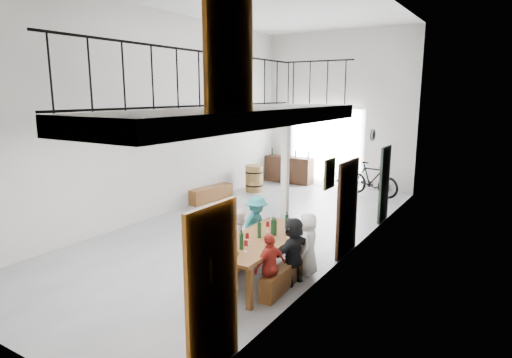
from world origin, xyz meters
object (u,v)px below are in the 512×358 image
Objects in this scene: tasting_table at (261,242)px; bicycle_near at (340,179)px; oak_barrel at (254,178)px; serving_counter at (289,170)px; host_standing at (220,269)px; side_bench at (211,194)px; bench_inner at (231,257)px.

bicycle_near is (-1.40, 7.70, -0.29)m from tasting_table.
oak_barrel is at bearing 145.56° from bicycle_near.
serving_counter is 1.15× the size of host_standing.
host_standing reaches higher than side_bench.
tasting_table is 1.57× the size of bicycle_near.
bench_inner is at bearing -67.85° from serving_counter.
bicycle_near is (2.18, -0.30, -0.07)m from serving_counter.
oak_barrel is at bearing 76.48° from side_bench.
host_standing reaches higher than oak_barrel.
bench_inner is 1.37× the size of host_standing.
serving_counter is (0.30, 2.01, 0.03)m from oak_barrel.
serving_counter is at bearing 91.47° from host_standing.
bench_inner reaches higher than side_bench.
serving_counter reaches higher than side_bench.
bicycle_near is at bearing 34.68° from oak_barrel.
bench_inner is 5.48m from side_bench.
oak_barrel is (-3.19, 5.95, 0.20)m from bench_inner.
tasting_table is at bearing -57.08° from oak_barrel.
serving_counter reaches higher than oak_barrel.
serving_counter is (-3.57, 8.00, -0.21)m from tasting_table.
serving_counter is 1.17× the size of bicycle_near.
bicycle_near is (-1.65, 9.26, -0.39)m from host_standing.
bench_inner is 2.43× the size of oak_barrel.
bicycle_near is (2.93, 3.58, 0.19)m from side_bench.
tasting_table reaches higher than side_bench.
side_bench is 1.02× the size of host_standing.
oak_barrel reaches higher than tasting_table.
tasting_table is 1.52× the size of side_bench.
oak_barrel is at bearing 115.02° from bench_inner.
serving_counter reaches higher than bench_inner.
serving_counter is at bearing 106.75° from bench_inner.
tasting_table reaches higher than bench_inner.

